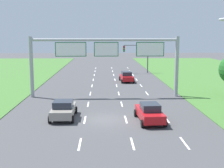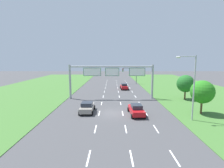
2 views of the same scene
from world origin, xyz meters
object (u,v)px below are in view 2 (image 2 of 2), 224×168
object	(u,v)px
traffic_light_mast	(130,72)
roadside_tree_mid	(185,84)
sign_gantry	(111,75)
roadside_tree_near	(201,92)
car_lead_silver	(135,110)
car_mid_lane	(123,86)
car_near_red	(86,107)
street_lamp	(190,82)

from	to	relation	value
traffic_light_mast	roadside_tree_mid	world-z (taller)	traffic_light_mast
sign_gantry	roadside_tree_near	distance (m)	16.83
car_lead_silver	roadside_tree_mid	distance (m)	15.20
traffic_light_mast	car_mid_lane	bearing A→B (deg)	-104.70
car_lead_silver	traffic_light_mast	world-z (taller)	traffic_light_mast
car_near_red	street_lamp	world-z (taller)	street_lamp
traffic_light_mast	street_lamp	xyz separation A→B (m)	(3.97, -35.89, 1.21)
car_lead_silver	sign_gantry	size ratio (longest dim) A/B	0.27
car_mid_lane	sign_gantry	xyz separation A→B (m)	(-3.32, -11.66, 4.17)
traffic_light_mast	roadside_tree_near	world-z (taller)	traffic_light_mast
car_near_red	car_lead_silver	size ratio (longest dim) A/B	0.94
car_mid_lane	roadside_tree_near	world-z (taller)	roadside_tree_near
traffic_light_mast	roadside_tree_near	size ratio (longest dim) A/B	1.12
sign_gantry	roadside_tree_mid	bearing A→B (deg)	-3.07
car_near_red	street_lamp	distance (m)	15.06
street_lamp	roadside_tree_near	size ratio (longest dim) A/B	1.70
sign_gantry	roadside_tree_mid	xyz separation A→B (m)	(14.74, -0.79, -1.73)
car_lead_silver	car_mid_lane	bearing A→B (deg)	87.27
roadside_tree_mid	car_lead_silver	bearing A→B (deg)	-138.25
car_mid_lane	roadside_tree_mid	distance (m)	17.07
car_lead_silver	street_lamp	size ratio (longest dim) A/B	0.54
car_near_red	street_lamp	xyz separation A→B (m)	(13.95, -3.70, 4.29)
car_mid_lane	roadside_tree_mid	xyz separation A→B (m)	(11.42, -12.45, 2.44)
car_near_red	roadside_tree_mid	xyz separation A→B (m)	(18.49, 8.67, 2.44)
street_lamp	roadside_tree_near	bearing A→B (deg)	43.49
sign_gantry	street_lamp	bearing A→B (deg)	-52.23
car_near_red	roadside_tree_near	distance (m)	17.15
street_lamp	roadside_tree_mid	xyz separation A→B (m)	(4.54, 12.37, -1.85)
roadside_tree_near	roadside_tree_mid	distance (m)	9.65
car_mid_lane	traffic_light_mast	bearing A→B (deg)	72.13
car_mid_lane	roadside_tree_near	bearing A→B (deg)	-68.98
sign_gantry	roadside_tree_near	world-z (taller)	sign_gantry
car_mid_lane	street_lamp	bearing A→B (deg)	-77.68
street_lamp	roadside_tree_mid	world-z (taller)	street_lamp
car_mid_lane	traffic_light_mast	world-z (taller)	traffic_light_mast
car_near_red	traffic_light_mast	world-z (taller)	traffic_light_mast
car_near_red	sign_gantry	distance (m)	11.00
car_mid_lane	sign_gantry	bearing A→B (deg)	-109.06
traffic_light_mast	street_lamp	bearing A→B (deg)	-83.69
traffic_light_mast	roadside_tree_mid	xyz separation A→B (m)	(8.51, -23.53, -0.64)
car_near_red	traffic_light_mast	xyz separation A→B (m)	(9.98, 32.19, 3.08)
roadside_tree_near	street_lamp	bearing A→B (deg)	-136.51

